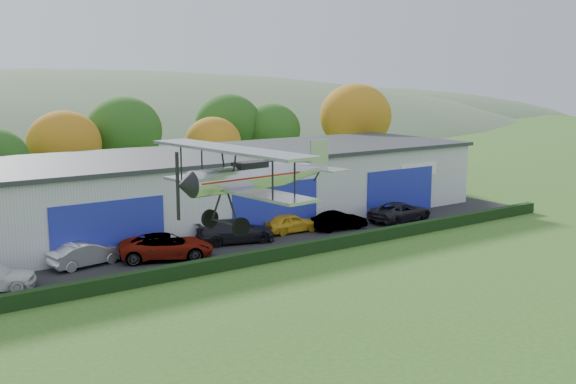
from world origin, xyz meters
TOP-DOWN VIEW (x-y plane):
  - ground at (0.00, 0.00)m, footprint 300.00×300.00m
  - apron at (3.00, 21.00)m, footprint 48.00×9.00m
  - hedge at (3.00, 16.20)m, footprint 46.00×0.60m
  - hangar at (5.00, 27.98)m, footprint 40.60×12.60m
  - tree_belt at (0.85, 40.62)m, footprint 75.70×13.22m
  - car_1 at (-8.62, 21.41)m, footprint 4.52×2.24m
  - car_2 at (-4.20, 20.06)m, footprint 6.12×4.46m
  - car_3 at (1.19, 21.17)m, footprint 5.62×3.42m
  - car_4 at (5.89, 21.43)m, footprint 4.06×1.83m
  - car_5 at (9.22, 20.12)m, footprint 4.14×1.85m
  - car_6 at (14.72, 19.59)m, footprint 5.57×2.99m
  - biplane at (-6.74, 6.25)m, footprint 7.63×8.76m

SIDE VIEW (x-z plane):
  - ground at x=0.00m, z-range 0.00..0.00m
  - apron at x=3.00m, z-range 0.00..0.05m
  - hedge at x=3.00m, z-range 0.00..0.80m
  - car_5 at x=9.22m, z-range 0.05..1.37m
  - car_4 at x=5.89m, z-range 0.05..1.40m
  - car_1 at x=-8.62m, z-range 0.05..1.47m
  - car_6 at x=14.72m, z-range 0.05..1.54m
  - car_3 at x=1.19m, z-range 0.05..1.57m
  - car_2 at x=-4.20m, z-range 0.05..1.60m
  - hangar at x=5.00m, z-range 0.01..5.31m
  - tree_belt at x=0.85m, z-range 0.55..10.67m
  - biplane at x=-6.74m, z-range 5.43..8.69m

